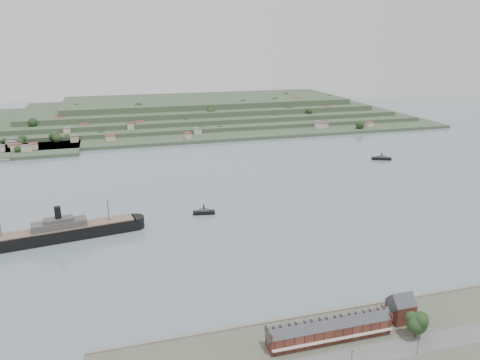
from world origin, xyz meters
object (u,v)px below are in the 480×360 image
object	(u,v)px
terrace_row	(329,329)
tugboat	(204,212)
steamship	(52,234)
fig_tree	(418,323)
gabled_building	(401,308)

from	to	relation	value
terrace_row	tugboat	world-z (taller)	terrace_row
steamship	fig_tree	size ratio (longest dim) A/B	9.22
terrace_row	steamship	size ratio (longest dim) A/B	0.49
steamship	tugboat	xyz separation A→B (m)	(103.21, 19.44, -3.29)
gabled_building	steamship	world-z (taller)	steamship
tugboat	steamship	bearing A→B (deg)	-169.33
steamship	fig_tree	distance (m)	221.86
terrace_row	gabled_building	distance (m)	37.74
terrace_row	fig_tree	xyz separation A→B (m)	(36.43, -9.64, 2.67)
steamship	gabled_building	bearing A→B (deg)	-41.23
steamship	fig_tree	bearing A→B (deg)	-44.07
gabled_building	tugboat	world-z (taller)	gabled_building
gabled_building	tugboat	size ratio (longest dim) A/B	0.86
terrace_row	gabled_building	xyz separation A→B (m)	(37.50, 4.02, 1.34)
terrace_row	fig_tree	distance (m)	37.78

